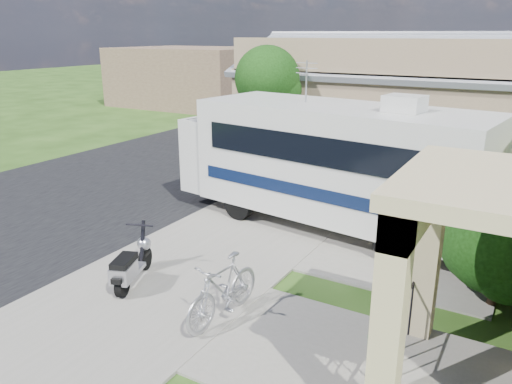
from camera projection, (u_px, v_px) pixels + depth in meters
The scene contains 18 objects.
ground at pixel (216, 289), 10.16m from camera, with size 120.00×120.00×0.00m, color #1F3B10.
street_slab at pixel (204, 151), 21.98m from camera, with size 9.00×80.00×0.02m, color black.
sidewalk_slab at pixel (344, 170), 18.86m from camera, with size 4.00×80.00×0.06m, color slate.
driveway_slab at pixel (360, 230), 13.14m from camera, with size 7.00×6.00×0.05m, color slate.
walk_slab at pixel (336, 360), 7.89m from camera, with size 4.00×3.00×0.05m, color slate.
warehouse at pixel (402, 107), 21.06m from camera, with size 12.50×8.40×5.04m.
distant_bldg_far at pixel (194, 76), 35.81m from camera, with size 10.00×8.00×4.00m, color brown.
distant_bldg_near at pixel (293, 72), 44.85m from camera, with size 8.00×7.00×3.20m, color #847052.
street_tree_a at pixel (270, 82), 18.39m from camera, with size 2.44×2.40×4.58m.
street_tree_b at pixel (360, 64), 26.59m from camera, with size 2.44×2.40×4.73m.
street_tree_c at pixel (403, 62), 34.09m from camera, with size 2.44×2.40×4.42m.
motorhome at pixel (328, 159), 12.99m from camera, with size 8.57×3.67×4.25m.
shrub at pixel (507, 233), 9.10m from camera, with size 2.37×2.26×2.91m.
scooter at pixel (131, 265), 10.07m from camera, with size 0.89×1.65×1.13m.
bicycle at pixel (223, 292), 8.83m from camera, with size 0.55×1.95×1.17m, color #A5A5AD.
pickup_truck at pixel (268, 124), 23.62m from camera, with size 2.87×6.22×1.73m, color white.
van at pixel (314, 107), 28.97m from camera, with size 2.51×6.17×1.79m, color white.
garden_hose at pixel (379, 343), 8.24m from camera, with size 0.37×0.37×0.17m, color #136116.
Camera 1 is at (5.27, -7.43, 4.97)m, focal length 35.00 mm.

